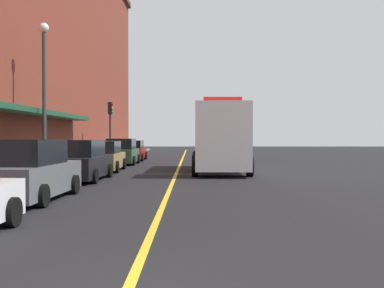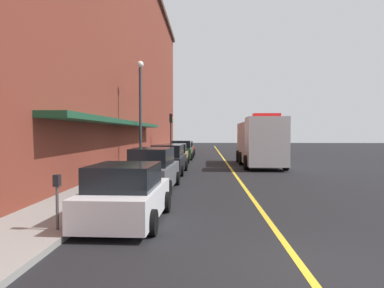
{
  "view_description": "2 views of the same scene",
  "coord_description": "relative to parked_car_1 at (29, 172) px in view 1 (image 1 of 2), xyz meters",
  "views": [
    {
      "loc": [
        0.81,
        -5.59,
        1.94
      ],
      "look_at": [
        0.94,
        26.02,
        1.39
      ],
      "focal_mm": 44.61,
      "sensor_mm": 36.0,
      "label": 1
    },
    {
      "loc": [
        -1.8,
        -6.53,
        2.49
      ],
      "look_at": [
        -2.75,
        19.78,
        1.65
      ],
      "focal_mm": 33.2,
      "sensor_mm": 36.0,
      "label": 2
    }
  ],
  "objects": [
    {
      "name": "box_truck",
      "position": [
        6.32,
        11.53,
        0.94
      ],
      "size": [
        2.99,
        9.08,
        3.76
      ],
      "rotation": [
        0.0,
        0.0,
        -1.58
      ],
      "color": "silver",
      "rests_on": "ground"
    },
    {
      "name": "sidewalk_left",
      "position": [
        -2.17,
        16.31,
        -0.78
      ],
      "size": [
        2.4,
        70.0,
        0.15
      ],
      "primitive_type": "cube",
      "color": "gray",
      "rests_on": "ground"
    },
    {
      "name": "parked_car_2",
      "position": [
        0.01,
        6.32,
        -0.03
      ],
      "size": [
        2.19,
        4.91,
        1.77
      ],
      "rotation": [
        0.0,
        0.0,
        1.55
      ],
      "color": "black",
      "rests_on": "ground"
    },
    {
      "name": "parked_car_1",
      "position": [
        0.0,
        0.0,
        0.0
      ],
      "size": [
        2.08,
        4.9,
        1.83
      ],
      "rotation": [
        0.0,
        0.0,
        1.53
      ],
      "color": "#595B60",
      "rests_on": "ground"
    },
    {
      "name": "parking_meter_0",
      "position": [
        -1.32,
        12.37,
        0.21
      ],
      "size": [
        0.14,
        0.18,
        1.33
      ],
      "color": "#4C4C51",
      "rests_on": "sidewalk_left"
    },
    {
      "name": "traffic_light_near",
      "position": [
        -1.26,
        21.27,
        2.3
      ],
      "size": [
        0.38,
        0.36,
        4.3
      ],
      "color": "#232326",
      "rests_on": "sidewalk_left"
    },
    {
      "name": "parking_meter_1",
      "position": [
        -1.32,
        6.45,
        0.21
      ],
      "size": [
        0.14,
        0.18,
        1.33
      ],
      "color": "#4C4C51",
      "rests_on": "sidewalk_left"
    },
    {
      "name": "parked_car_4",
      "position": [
        0.08,
        17.92,
        -0.03
      ],
      "size": [
        2.15,
        4.18,
        1.75
      ],
      "rotation": [
        0.0,
        0.0,
        1.56
      ],
      "color": "#2D5133",
      "rests_on": "ground"
    },
    {
      "name": "parked_car_3",
      "position": [
        -0.0,
        11.79,
        -0.08
      ],
      "size": [
        2.07,
        4.66,
        1.65
      ],
      "rotation": [
        0.0,
        0.0,
        1.58
      ],
      "color": "#A5844C",
      "rests_on": "ground"
    },
    {
      "name": "lane_center_stripe",
      "position": [
        4.03,
        16.31,
        -0.85
      ],
      "size": [
        0.16,
        70.0,
        0.01
      ],
      "primitive_type": "cube",
      "color": "gold",
      "rests_on": "ground"
    },
    {
      "name": "street_lamp_left",
      "position": [
        -1.92,
        7.52,
        3.55
      ],
      "size": [
        0.44,
        0.44,
        6.94
      ],
      "color": "#33383D",
      "rests_on": "sidewalk_left"
    },
    {
      "name": "ground_plane",
      "position": [
        4.03,
        16.31,
        -0.85
      ],
      "size": [
        112.0,
        112.0,
        0.0
      ],
      "primitive_type": "plane",
      "color": "black"
    },
    {
      "name": "parked_car_5",
      "position": [
        0.17,
        23.22,
        -0.11
      ],
      "size": [
        1.96,
        4.77,
        1.58
      ],
      "rotation": [
        0.0,
        0.0,
        1.57
      ],
      "color": "maroon",
      "rests_on": "ground"
    }
  ]
}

